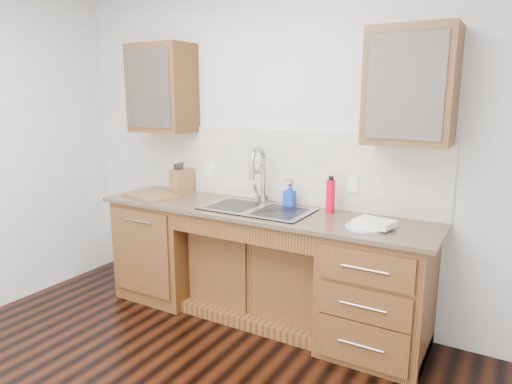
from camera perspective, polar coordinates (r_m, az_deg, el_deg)
The scene contains 23 objects.
wall_back at distance 3.76m, azimuth 3.09°, elevation 5.59°, with size 4.00×0.10×2.70m, color silver.
base_cabinet_left at distance 4.19m, azimuth -11.08°, elevation -6.69°, with size 0.70×0.62×0.88m, color #593014.
base_cabinet_center at distance 3.77m, azimuth 1.01°, elevation -10.08°, with size 1.20×0.44×0.70m, color #593014.
base_cabinet_right at distance 3.33m, azimuth 14.93°, elevation -11.93°, with size 0.70×0.62×0.88m, color #593014.
countertop at distance 3.52m, azimuth 0.21°, elevation -2.40°, with size 2.70×0.65×0.03m, color #84705B.
backsplash at distance 3.72m, azimuth 2.63°, elevation 3.28°, with size 2.70×0.02×0.59m, color beige.
sink at distance 3.52m, azimuth 0.08°, elevation -3.55°, with size 0.84×0.46×0.19m, color #9E9EA5.
faucet at distance 3.69m, azimuth 0.94°, elevation 1.70°, with size 0.04×0.04×0.40m, color #999993.
filter_tap at distance 3.60m, azimuth 4.49°, elevation 0.11°, with size 0.02×0.02×0.24m, color #999993.
upper_cabinet_left at distance 4.15m, azimuth -11.63°, elevation 12.55°, with size 0.55×0.34×0.75m, color #593014.
upper_cabinet_right at distance 3.17m, azimuth 18.80°, elevation 12.38°, with size 0.55×0.34×0.75m, color #593014.
outlet_left at distance 4.06m, azimuth -5.62°, elevation 2.77°, with size 0.08×0.01×0.12m, color white.
outlet_right at distance 3.48m, azimuth 12.05°, elevation 0.97°, with size 0.08×0.01×0.12m, color white.
soap_bottle at distance 3.59m, azimuth 4.21°, elevation -0.39°, with size 0.08×0.08×0.18m, color #1134BE.
water_bottle at distance 3.42m, azimuth 9.30°, elevation -0.58°, with size 0.07×0.07×0.25m, color red.
plate at distance 3.11m, azimuth 13.52°, elevation -4.25°, with size 0.26×0.26×0.01m, color silver.
dish_towel at distance 3.12m, azimuth 14.59°, elevation -3.74°, with size 0.25×0.18×0.04m, color #E4EAC0.
knife_block at distance 4.14m, azimuth -9.27°, elevation 1.39°, with size 0.12×0.19×0.21m, color brown.
cutting_board at distance 4.04m, azimuth -12.87°, elevation -0.41°, with size 0.44×0.31×0.02m, color olive.
cup_left_a at distance 4.21m, azimuth -12.55°, elevation 11.87°, with size 0.14×0.14×0.11m, color white.
cup_left_b at distance 4.07m, azimuth -10.25°, elevation 11.83°, with size 0.10×0.10×0.09m, color white.
cup_right_a at distance 3.20m, azimuth 16.68°, elevation 11.65°, with size 0.13×0.13×0.11m, color white.
cup_right_b at distance 3.15m, azimuth 20.20°, elevation 11.27°, with size 0.09×0.09×0.09m, color silver.
Camera 1 is at (1.70, -1.52, 1.78)m, focal length 32.00 mm.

